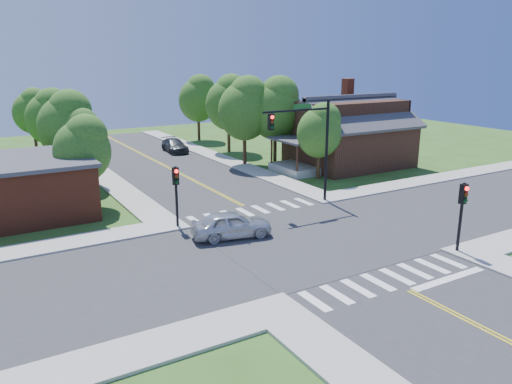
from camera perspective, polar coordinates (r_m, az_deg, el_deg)
ground at (r=28.50m, az=5.94°, el=-5.41°), size 100.00×100.00×0.00m
road_ns at (r=28.49m, az=5.94°, el=-5.37°), size 10.00×90.00×0.04m
road_ew at (r=28.49m, az=5.94°, el=-5.36°), size 90.00×10.00×0.04m
intersection_patch at (r=28.50m, az=5.94°, el=-5.41°), size 10.20×10.20×0.06m
sidewalk_ne at (r=49.93m, az=9.83°, el=3.51°), size 40.00×40.00×0.14m
crosswalk_north at (r=33.38m, az=-0.37°, el=-2.13°), size 8.85×2.00×0.01m
crosswalk_south at (r=24.19m, az=14.80°, el=-9.62°), size 8.85×2.00×0.01m
centerline at (r=28.48m, az=5.94°, el=-5.32°), size 0.30×90.00×0.01m
stop_bar at (r=25.14m, az=21.16°, el=-9.32°), size 4.60×0.45×0.09m
signal_mast_ne at (r=33.90m, az=5.90°, el=6.40°), size 5.30×0.42×7.20m
signal_pole_se at (r=27.72m, az=22.53°, el=-1.33°), size 0.34×0.42×3.80m
signal_pole_nw at (r=29.79m, az=-9.12°, el=0.76°), size 0.34×0.42×3.80m
house_ne at (r=47.75m, az=10.58°, el=6.92°), size 13.05×8.80×7.11m
building_nw at (r=35.53m, az=-26.77°, el=0.35°), size 10.40×8.40×3.73m
tree_e_a at (r=41.79m, az=7.39°, el=7.12°), size 3.78×3.59×6.43m
tree_e_b at (r=47.13m, az=2.35°, el=9.72°), size 4.94×4.69×8.40m
tree_e_c at (r=53.80m, az=-3.08°, el=10.33°), size 4.89×4.65×8.31m
tree_e_d at (r=61.88m, az=-6.57°, el=10.71°), size 4.72×4.48×8.02m
tree_w_a at (r=35.20m, az=-19.13°, el=4.88°), size 3.77×3.58×6.41m
tree_w_b at (r=41.95m, az=-20.71°, el=7.39°), size 4.49×4.26×7.63m
tree_w_c at (r=49.89m, az=-22.44°, el=8.09°), size 4.31×4.09×7.32m
tree_w_d at (r=59.15m, az=-24.14°, el=8.57°), size 4.04×3.84×6.87m
tree_house at (r=46.84m, az=-1.21°, el=9.70°), size 4.94×4.70×8.40m
tree_bldg at (r=40.89m, az=-19.61°, el=6.08°), size 3.71×3.52×6.31m
car_silver at (r=28.35m, az=-2.81°, el=-3.80°), size 3.64×5.27×1.55m
car_dgrey at (r=54.80m, az=-9.28°, el=5.24°), size 2.63×5.08×1.39m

